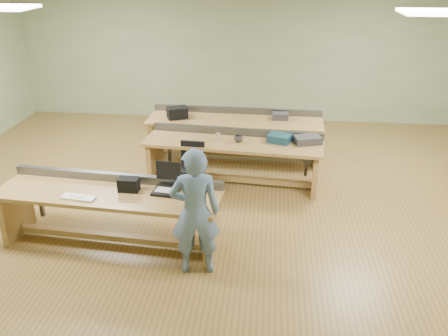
{
  "coord_description": "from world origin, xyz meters",
  "views": [
    {
      "loc": [
        0.66,
        -6.52,
        3.49
      ],
      "look_at": [
        0.06,
        -0.6,
        0.79
      ],
      "focal_mm": 38.0,
      "sensor_mm": 36.0,
      "label": 1
    }
  ],
  "objects": [
    {
      "name": "storage_box_back",
      "position": [
        -1.02,
        1.63,
        0.85
      ],
      "size": [
        0.43,
        0.37,
        0.2
      ],
      "primitive_type": "cube",
      "rotation": [
        0.0,
        0.0,
        0.4
      ],
      "color": "black",
      "rests_on": "workbench_back"
    },
    {
      "name": "wall_back",
      "position": [
        0.0,
        4.0,
        1.5
      ],
      "size": [
        10.0,
        0.04,
        3.0
      ],
      "primitive_type": "cube",
      "color": "#9FB085",
      "rests_on": "floor"
    },
    {
      "name": "parts_bin_grey",
      "position": [
        1.27,
        0.59,
        0.81
      ],
      "size": [
        0.47,
        0.37,
        0.11
      ],
      "primitive_type": "cube",
      "rotation": [
        0.0,
        0.0,
        0.29
      ],
      "color": "#333335",
      "rests_on": "workbench_mid"
    },
    {
      "name": "trackball_mouse",
      "position": [
        -0.22,
        -1.6,
        0.78
      ],
      "size": [
        0.14,
        0.16,
        0.06
      ],
      "primitive_type": "ellipsoid",
      "rotation": [
        0.0,
        0.0,
        0.08
      ],
      "color": "white",
      "rests_on": "workbench_front"
    },
    {
      "name": "drinks_can",
      "position": [
        -0.16,
        0.55,
        0.81
      ],
      "size": [
        0.09,
        0.09,
        0.13
      ],
      "primitive_type": "cylinder",
      "rotation": [
        0.0,
        0.0,
        -0.23
      ],
      "color": "white",
      "rests_on": "workbench_mid"
    },
    {
      "name": "laptop_screen",
      "position": [
        -0.59,
        -1.2,
        1.0
      ],
      "size": [
        0.32,
        0.06,
        0.25
      ],
      "primitive_type": "cube",
      "rotation": [
        0.0,
        0.0,
        -0.14
      ],
      "color": "black",
      "rests_on": "laptop_base"
    },
    {
      "name": "task_chair",
      "position": [
        -0.53,
        0.12,
        0.31
      ],
      "size": [
        0.48,
        0.48,
        0.84
      ],
      "rotation": [
        0.0,
        0.0,
        -0.07
      ],
      "color": "black",
      "rests_on": "floor"
    },
    {
      "name": "camera_bag",
      "position": [
        -1.08,
        -1.32,
        0.84
      ],
      "size": [
        0.26,
        0.17,
        0.17
      ],
      "primitive_type": "cube",
      "rotation": [
        0.0,
        0.0,
        -0.02
      ],
      "color": "black",
      "rests_on": "workbench_front"
    },
    {
      "name": "person",
      "position": [
        -0.15,
        -1.85,
        0.79
      ],
      "size": [
        0.64,
        0.48,
        1.58
      ],
      "primitive_type": "imported",
      "rotation": [
        0.0,
        0.0,
        3.32
      ],
      "color": "#61849F",
      "rests_on": "floor"
    },
    {
      "name": "wall_front",
      "position": [
        0.0,
        -4.0,
        1.5
      ],
      "size": [
        10.0,
        0.04,
        3.0
      ],
      "primitive_type": "cube",
      "color": "#9FB085",
      "rests_on": "floor"
    },
    {
      "name": "workbench_back",
      "position": [
        0.03,
        1.68,
        0.56
      ],
      "size": [
        3.2,
        0.96,
        0.86
      ],
      "rotation": [
        0.0,
        0.0,
        -0.04
      ],
      "color": "#A97B47",
      "rests_on": "floor"
    },
    {
      "name": "tray_back",
      "position": [
        0.85,
        1.75,
        0.81
      ],
      "size": [
        0.29,
        0.22,
        0.12
      ],
      "primitive_type": "cube",
      "rotation": [
        0.0,
        0.0,
        0.01
      ],
      "color": "#333335",
      "rests_on": "workbench_back"
    },
    {
      "name": "parts_bin_teal",
      "position": [
        0.83,
        0.6,
        0.81
      ],
      "size": [
        0.42,
        0.36,
        0.12
      ],
      "primitive_type": "cube",
      "rotation": [
        0.0,
        0.0,
        -0.3
      ],
      "color": "#153846",
      "rests_on": "workbench_mid"
    },
    {
      "name": "laptop_base",
      "position": [
        -0.6,
        -1.33,
        0.77
      ],
      "size": [
        0.35,
        0.3,
        0.03
      ],
      "primitive_type": "cube",
      "rotation": [
        0.0,
        0.0,
        -0.14
      ],
      "color": "black",
      "rests_on": "workbench_front"
    },
    {
      "name": "floor",
      "position": [
        0.0,
        0.0,
        0.0
      ],
      "size": [
        10.0,
        10.0,
        0.0
      ],
      "primitive_type": "plane",
      "color": "olive",
      "rests_on": "ground"
    },
    {
      "name": "keyboard",
      "position": [
        -1.64,
        -1.59,
        0.76
      ],
      "size": [
        0.44,
        0.2,
        0.02
      ],
      "primitive_type": "cube",
      "rotation": [
        0.0,
        0.0,
        -0.14
      ],
      "color": "white",
      "rests_on": "workbench_front"
    },
    {
      "name": "mug",
      "position": [
        0.17,
        0.53,
        0.8
      ],
      "size": [
        0.15,
        0.15,
        0.11
      ],
      "primitive_type": "imported",
      "rotation": [
        0.0,
        0.0,
        0.12
      ],
      "color": "#333335",
      "rests_on": "workbench_mid"
    },
    {
      "name": "workbench_mid",
      "position": [
        0.09,
        0.57,
        0.56
      ],
      "size": [
        2.91,
        1.02,
        0.86
      ],
      "rotation": [
        0.0,
        0.0,
        -0.09
      ],
      "color": "#A97B47",
      "rests_on": "floor"
    },
    {
      "name": "workbench_front",
      "position": [
        -1.33,
        -1.36,
        0.56
      ],
      "size": [
        2.91,
        0.99,
        0.86
      ],
      "rotation": [
        0.0,
        0.0,
        -0.08
      ],
      "color": "#A97B47",
      "rests_on": "floor"
    }
  ]
}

